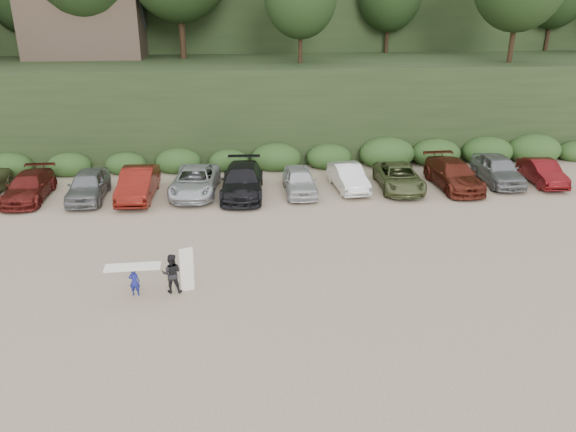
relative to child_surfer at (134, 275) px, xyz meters
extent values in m
plane|color=tan|center=(5.65, 1.00, -0.81)|extent=(120.00, 120.00, 0.00)
cube|color=black|center=(5.65, 23.00, 2.19)|extent=(80.00, 14.00, 6.00)
cube|color=black|center=(5.65, 41.00, 7.19)|extent=(90.00, 30.00, 16.00)
cube|color=#2B491E|center=(5.10, 15.50, -0.21)|extent=(46.20, 2.00, 1.20)
cube|color=brown|center=(-6.35, 25.00, 7.19)|extent=(8.00, 6.00, 4.00)
imported|color=#591714|center=(-7.19, 11.06, -0.11)|extent=(2.00, 4.81, 1.39)
imported|color=slate|center=(-4.05, 10.82, -0.04)|extent=(1.89, 4.55, 1.54)
imported|color=#61140E|center=(-1.42, 10.71, -0.01)|extent=(1.85, 4.91, 1.60)
imported|color=#B2B5BA|center=(1.59, 11.10, -0.09)|extent=(2.83, 5.37, 1.44)
imported|color=black|center=(4.18, 10.66, -0.02)|extent=(2.59, 5.61, 1.59)
imported|color=silver|center=(7.33, 10.62, -0.09)|extent=(1.70, 4.20, 1.43)
imported|color=white|center=(10.13, 11.07, -0.11)|extent=(1.83, 4.33, 1.39)
imported|color=#535D36|center=(12.99, 10.80, -0.13)|extent=(2.51, 4.99, 1.36)
imported|color=#561E13|center=(16.13, 10.76, -0.05)|extent=(2.33, 5.29, 1.51)
imported|color=slate|center=(19.02, 11.32, 0.00)|extent=(2.14, 4.85, 1.62)
imported|color=#570D10|center=(21.53, 10.92, -0.13)|extent=(1.70, 4.22, 1.36)
imported|color=navy|center=(0.00, 0.00, -0.27)|extent=(0.42, 0.30, 1.09)
cube|color=white|center=(0.00, 0.00, 0.34)|extent=(2.00, 0.61, 0.08)
imported|color=black|center=(1.35, 0.12, -0.05)|extent=(0.77, 0.62, 1.52)
cube|color=white|center=(1.90, 0.08, 0.09)|extent=(0.56, 0.39, 1.79)
camera|label=1|loc=(3.80, -18.56, 9.54)|focal=35.00mm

